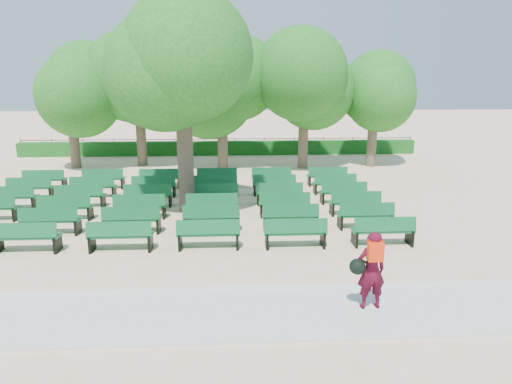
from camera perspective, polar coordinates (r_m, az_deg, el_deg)
The scene contains 9 objects.
ground at distance 16.80m, azimuth -5.42°, elevation -2.90°, with size 120.00×120.00×0.00m, color beige.
paving at distance 9.93m, azimuth -6.96°, elevation -15.06°, with size 30.00×2.20×0.06m, color silver.
curb at distance 10.95m, azimuth -6.59°, elevation -12.07°, with size 30.00×0.12×0.10m, color silver.
hedge at distance 30.41m, azimuth -4.51°, elevation 5.50°, with size 26.00×0.70×0.90m, color #17591B.
fence at distance 30.87m, azimuth -4.48°, elevation 4.78°, with size 26.00×0.10×1.02m, color black, non-canonical shape.
tree_line at distance 26.53m, azimuth -4.66°, elevation 3.30°, with size 21.80×6.80×7.04m, color #23711F, non-canonical shape.
bench_array at distance 17.44m, azimuth -9.56°, elevation -2.09°, with size 1.84×0.61×1.16m.
tree_among at distance 16.80m, azimuth -9.15°, elevation 13.08°, with size 4.79×4.79×6.84m.
person at distance 10.01m, azimuth 14.10°, elevation -9.34°, with size 0.82×0.51×1.71m.
Camera 1 is at (0.67, -16.09, 4.80)m, focal length 32.00 mm.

